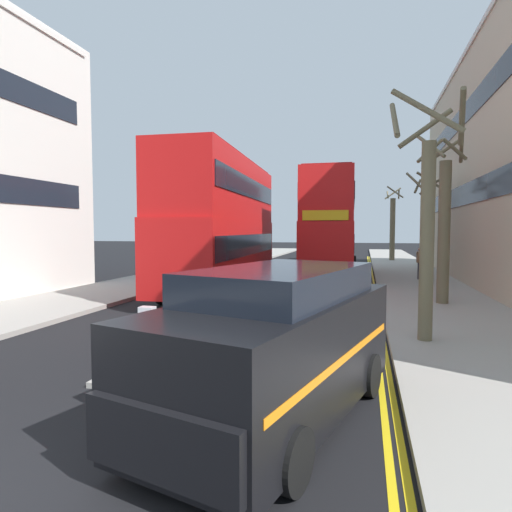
# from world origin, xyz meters

# --- Properties ---
(sidewalk_right) EXTENTS (4.00, 80.00, 0.14)m
(sidewalk_right) POSITION_xyz_m (6.50, 16.00, 0.07)
(sidewalk_right) COLOR #9E9991
(sidewalk_right) RESTS_ON ground
(sidewalk_left) EXTENTS (4.00, 80.00, 0.14)m
(sidewalk_left) POSITION_xyz_m (-6.50, 16.00, 0.07)
(sidewalk_left) COLOR #9E9991
(sidewalk_left) RESTS_ON ground
(kerb_line_outer) EXTENTS (0.10, 56.00, 0.01)m
(kerb_line_outer) POSITION_xyz_m (4.40, 14.00, 0.00)
(kerb_line_outer) COLOR yellow
(kerb_line_outer) RESTS_ON ground
(kerb_line_inner) EXTENTS (0.10, 56.00, 0.01)m
(kerb_line_inner) POSITION_xyz_m (4.24, 14.00, 0.00)
(kerb_line_inner) COLOR yellow
(kerb_line_inner) RESTS_ON ground
(traffic_island) EXTENTS (1.10, 2.20, 0.10)m
(traffic_island) POSITION_xyz_m (0.00, 4.66, 0.05)
(traffic_island) COLOR #9E9991
(traffic_island) RESTS_ON ground
(keep_left_bollard) EXTENTS (0.36, 0.28, 1.11)m
(keep_left_bollard) POSITION_xyz_m (0.00, 4.66, 0.61)
(keep_left_bollard) COLOR silver
(keep_left_bollard) RESTS_ON traffic_island
(double_decker_bus_away) EXTENTS (3.15, 10.90, 5.64)m
(double_decker_bus_away) POSITION_xyz_m (-1.95, 14.85, 3.03)
(double_decker_bus_away) COLOR red
(double_decker_bus_away) RESTS_ON ground
(double_decker_bus_oncoming) EXTENTS (3.00, 10.86, 5.64)m
(double_decker_bus_oncoming) POSITION_xyz_m (2.10, 21.84, 3.03)
(double_decker_bus_oncoming) COLOR red
(double_decker_bus_oncoming) RESTS_ON ground
(taxi_minivan) EXTENTS (3.08, 5.14, 2.12)m
(taxi_minivan) POSITION_xyz_m (2.75, 3.11, 1.07)
(taxi_minivan) COLOR black
(taxi_minivan) RESTS_ON ground
(pedestrian_far) EXTENTS (0.34, 0.22, 1.62)m
(pedestrian_far) POSITION_xyz_m (6.67, 20.67, 0.99)
(pedestrian_far) COLOR #2D2D38
(pedestrian_far) RESTS_ON sidewalk_right
(street_tree_near) EXTENTS (1.69, 1.66, 5.56)m
(street_tree_near) POSITION_xyz_m (5.27, 7.75, 2.85)
(street_tree_near) COLOR #6B6047
(street_tree_near) RESTS_ON sidewalk_right
(street_tree_mid) EXTENTS (1.45, 1.55, 6.11)m
(street_tree_mid) POSITION_xyz_m (6.16, 35.07, 2.93)
(street_tree_mid) COLOR #6B6047
(street_tree_mid) RESTS_ON sidewalk_right
(street_tree_far) EXTENTS (2.05, 2.06, 5.46)m
(street_tree_far) POSITION_xyz_m (6.98, 20.69, 2.76)
(street_tree_far) COLOR #6B6047
(street_tree_far) RESTS_ON sidewalk_right
(street_tree_distant) EXTENTS (1.61, 1.90, 5.78)m
(street_tree_distant) POSITION_xyz_m (6.53, 13.25, 2.87)
(street_tree_distant) COLOR #6B6047
(street_tree_distant) RESTS_ON sidewalk_right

